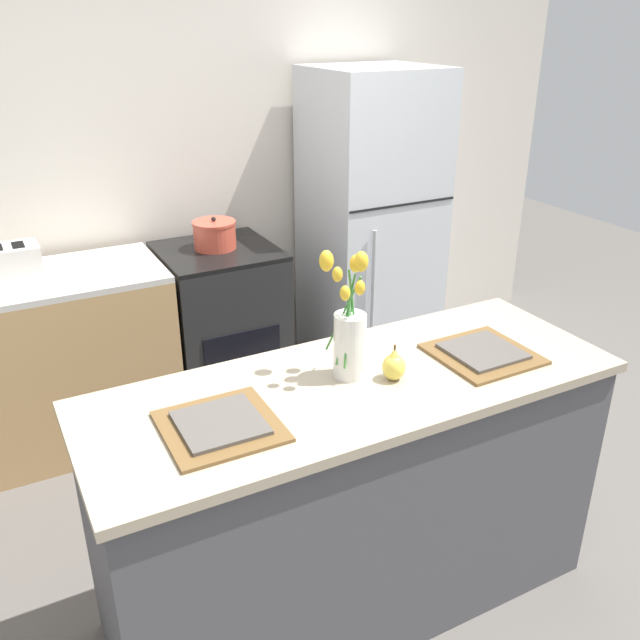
{
  "coord_description": "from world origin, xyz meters",
  "views": [
    {
      "loc": [
        -1.01,
        -1.66,
        2.05
      ],
      "look_at": [
        0.0,
        0.25,
        1.07
      ],
      "focal_mm": 38.0,
      "sensor_mm": 36.0,
      "label": 1
    }
  ],
  "objects_px": {
    "stove_range": "(222,328)",
    "plate_setting_left": "(220,425)",
    "plate_setting_right": "(483,353)",
    "flower_vase": "(349,332)",
    "cooking_pot": "(215,235)",
    "pear_figurine": "(394,366)",
    "refrigerator": "(370,228)",
    "toaster": "(11,264)"
  },
  "relations": [
    {
      "from": "stove_range",
      "to": "plate_setting_left",
      "type": "distance_m",
      "value": 1.82
    },
    {
      "from": "plate_setting_right",
      "to": "flower_vase",
      "type": "bearing_deg",
      "value": 168.5
    },
    {
      "from": "cooking_pot",
      "to": "plate_setting_left",
      "type": "bearing_deg",
      "value": -109.35
    },
    {
      "from": "flower_vase",
      "to": "plate_setting_right",
      "type": "relative_size",
      "value": 1.3
    },
    {
      "from": "stove_range",
      "to": "pear_figurine",
      "type": "relative_size",
      "value": 7.29
    },
    {
      "from": "plate_setting_left",
      "to": "cooking_pot",
      "type": "xyz_separation_m",
      "value": [
        0.59,
        1.67,
        0.03
      ]
    },
    {
      "from": "pear_figurine",
      "to": "cooking_pot",
      "type": "relative_size",
      "value": 0.55
    },
    {
      "from": "pear_figurine",
      "to": "flower_vase",
      "type": "bearing_deg",
      "value": 142.24
    },
    {
      "from": "flower_vase",
      "to": "stove_range",
      "type": "bearing_deg",
      "value": 86.24
    },
    {
      "from": "refrigerator",
      "to": "plate_setting_right",
      "type": "height_order",
      "value": "refrigerator"
    },
    {
      "from": "flower_vase",
      "to": "plate_setting_right",
      "type": "xyz_separation_m",
      "value": [
        0.49,
        -0.1,
        -0.15
      ]
    },
    {
      "from": "refrigerator",
      "to": "flower_vase",
      "type": "height_order",
      "value": "refrigerator"
    },
    {
      "from": "plate_setting_right",
      "to": "toaster",
      "type": "relative_size",
      "value": 1.19
    },
    {
      "from": "cooking_pot",
      "to": "refrigerator",
      "type": "bearing_deg",
      "value": -1.06
    },
    {
      "from": "plate_setting_right",
      "to": "cooking_pot",
      "type": "height_order",
      "value": "cooking_pot"
    },
    {
      "from": "cooking_pot",
      "to": "flower_vase",
      "type": "bearing_deg",
      "value": -93.63
    },
    {
      "from": "stove_range",
      "to": "plate_setting_left",
      "type": "xyz_separation_m",
      "value": [
        -0.59,
        -1.65,
        0.5
      ]
    },
    {
      "from": "refrigerator",
      "to": "plate_setting_left",
      "type": "distance_m",
      "value": 2.26
    },
    {
      "from": "stove_range",
      "to": "cooking_pot",
      "type": "xyz_separation_m",
      "value": [
        -0.0,
        0.02,
        0.53
      ]
    },
    {
      "from": "plate_setting_left",
      "to": "cooking_pot",
      "type": "relative_size",
      "value": 1.46
    },
    {
      "from": "plate_setting_right",
      "to": "stove_range",
      "type": "bearing_deg",
      "value": 103.25
    },
    {
      "from": "flower_vase",
      "to": "plate_setting_left",
      "type": "xyz_separation_m",
      "value": [
        -0.49,
        -0.1,
        -0.15
      ]
    },
    {
      "from": "plate_setting_left",
      "to": "flower_vase",
      "type": "bearing_deg",
      "value": 11.59
    },
    {
      "from": "refrigerator",
      "to": "plate_setting_right",
      "type": "bearing_deg",
      "value": -108.74
    },
    {
      "from": "stove_range",
      "to": "pear_figurine",
      "type": "distance_m",
      "value": 1.73
    },
    {
      "from": "pear_figurine",
      "to": "toaster",
      "type": "distance_m",
      "value": 1.92
    },
    {
      "from": "flower_vase",
      "to": "plate_setting_left",
      "type": "bearing_deg",
      "value": -168.41
    },
    {
      "from": "plate_setting_left",
      "to": "plate_setting_right",
      "type": "relative_size",
      "value": 1.0
    },
    {
      "from": "stove_range",
      "to": "toaster",
      "type": "height_order",
      "value": "toaster"
    },
    {
      "from": "plate_setting_right",
      "to": "toaster",
      "type": "distance_m",
      "value": 2.15
    },
    {
      "from": "pear_figurine",
      "to": "plate_setting_left",
      "type": "xyz_separation_m",
      "value": [
        -0.61,
        -0.01,
        -0.04
      ]
    },
    {
      "from": "plate_setting_left",
      "to": "toaster",
      "type": "height_order",
      "value": "toaster"
    },
    {
      "from": "pear_figurine",
      "to": "cooking_pot",
      "type": "xyz_separation_m",
      "value": [
        -0.02,
        1.66,
        -0.01
      ]
    },
    {
      "from": "plate_setting_left",
      "to": "refrigerator",
      "type": "bearing_deg",
      "value": 47.05
    },
    {
      "from": "plate_setting_right",
      "to": "cooking_pot",
      "type": "bearing_deg",
      "value": 103.18
    },
    {
      "from": "plate_setting_left",
      "to": "plate_setting_right",
      "type": "height_order",
      "value": "same"
    },
    {
      "from": "flower_vase",
      "to": "refrigerator",
      "type": "bearing_deg",
      "value": 55.89
    },
    {
      "from": "pear_figurine",
      "to": "toaster",
      "type": "bearing_deg",
      "value": 121.75
    },
    {
      "from": "pear_figurine",
      "to": "plate_setting_left",
      "type": "relative_size",
      "value": 0.38
    },
    {
      "from": "stove_range",
      "to": "plate_setting_right",
      "type": "height_order",
      "value": "plate_setting_right"
    },
    {
      "from": "flower_vase",
      "to": "toaster",
      "type": "height_order",
      "value": "flower_vase"
    },
    {
      "from": "refrigerator",
      "to": "pear_figurine",
      "type": "distance_m",
      "value": 1.89
    }
  ]
}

